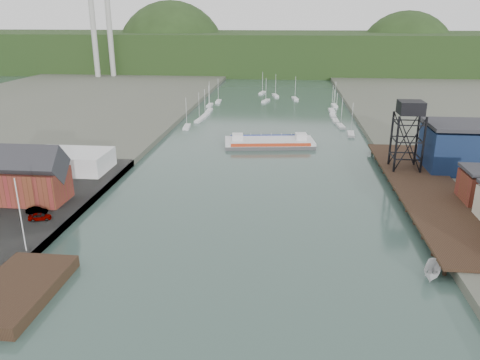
% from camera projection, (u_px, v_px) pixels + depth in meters
% --- Properties ---
extents(ground, '(600.00, 600.00, 0.00)m').
position_uv_depth(ground, '(227.00, 310.00, 61.12)').
color(ground, '#29413A').
rests_on(ground, ground).
extents(west_quay, '(16.00, 80.00, 1.60)m').
position_uv_depth(west_quay, '(20.00, 226.00, 83.55)').
color(west_quay, slate).
rests_on(west_quay, ground).
extents(west_stage, '(10.00, 18.00, 1.80)m').
position_uv_depth(west_stage, '(16.00, 291.00, 63.66)').
color(west_stage, black).
rests_on(west_stage, ground).
extents(east_pier, '(14.00, 70.00, 2.45)m').
position_uv_depth(east_pier, '(427.00, 188.00, 99.15)').
color(east_pier, black).
rests_on(east_pier, ground).
extents(harbor_building, '(12.20, 8.20, 8.90)m').
position_uv_depth(harbor_building, '(34.00, 180.00, 91.40)').
color(harbor_building, brown).
rests_on(harbor_building, west_quay).
extents(white_shed, '(18.00, 12.00, 4.50)m').
position_uv_depth(white_shed, '(71.00, 161.00, 111.11)').
color(white_shed, silver).
rests_on(white_shed, west_quay).
extents(flagpole, '(0.16, 0.16, 12.00)m').
position_uv_depth(flagpole, '(20.00, 215.00, 71.24)').
color(flagpole, silver).
rests_on(flagpole, west_quay).
extents(lift_tower, '(6.50, 6.50, 16.00)m').
position_uv_depth(lift_tower, '(410.00, 112.00, 107.02)').
color(lift_tower, black).
rests_on(lift_tower, east_pier).
extents(blue_shed, '(20.50, 14.50, 11.30)m').
position_uv_depth(blue_shed, '(469.00, 148.00, 110.26)').
color(blue_shed, '#0C1A37').
rests_on(blue_shed, east_land).
extents(marina_sailboats, '(57.71, 92.65, 0.90)m').
position_uv_depth(marina_sailboats, '(271.00, 110.00, 191.04)').
color(marina_sailboats, silver).
rests_on(marina_sailboats, ground).
extents(smokestacks, '(11.20, 8.20, 60.00)m').
position_uv_depth(smokestacks, '(101.00, 28.00, 279.96)').
color(smokestacks, '#ACACA6').
rests_on(smokestacks, ground).
extents(distant_hills, '(500.00, 120.00, 80.00)m').
position_uv_depth(distant_hills, '(275.00, 55.00, 341.12)').
color(distant_hills, '#213316').
rests_on(distant_hills, ground).
extents(chain_ferry, '(27.29, 13.86, 3.76)m').
position_uv_depth(chain_ferry, '(269.00, 142.00, 138.56)').
color(chain_ferry, '#48484A').
rests_on(chain_ferry, ground).
extents(motorboat, '(4.23, 6.20, 2.24)m').
position_uv_depth(motorboat, '(432.00, 272.00, 68.09)').
color(motorboat, silver).
rests_on(motorboat, ground).
extents(car_west_a, '(4.19, 2.58, 1.33)m').
position_uv_depth(car_west_a, '(40.00, 217.00, 84.05)').
color(car_west_a, '#999999').
rests_on(car_west_a, west_quay).
extents(car_west_b, '(3.78, 1.35, 1.24)m').
position_uv_depth(car_west_b, '(37.00, 211.00, 86.72)').
color(car_west_b, '#999999').
rests_on(car_west_b, west_quay).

